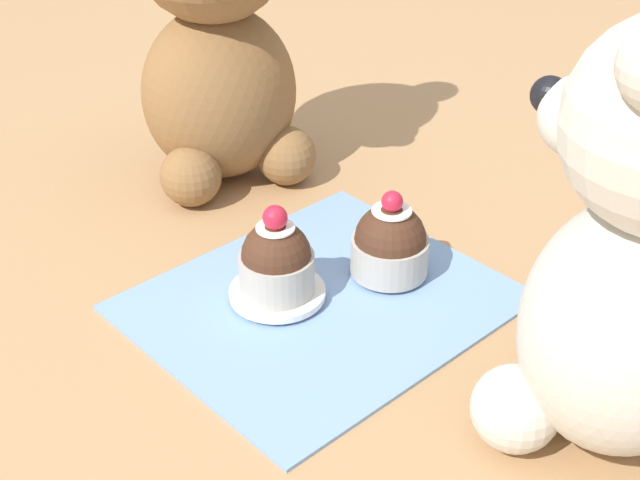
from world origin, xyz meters
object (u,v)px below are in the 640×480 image
Objects in this scene: teddy_bear_cream at (638,255)px; saucer_plate at (277,292)px; cupcake_near_cream_bear at (390,245)px; cupcake_near_tan_bear at (276,261)px; teddy_bear_tan at (217,25)px.

saucer_plate is (0.06, -0.23, -0.12)m from teddy_bear_cream.
cupcake_near_cream_bear is at bearing -108.19° from teddy_bear_cream.
saucer_plate is (0.08, -0.03, -0.02)m from cupcake_near_cream_bear.
cupcake_near_tan_bear reaches higher than cupcake_near_cream_bear.
cupcake_near_tan_bear is (0.06, -0.23, -0.09)m from teddy_bear_cream.
teddy_bear_tan is (-0.03, -0.42, 0.02)m from teddy_bear_cream.
teddy_bear_cream is 0.26m from cupcake_near_tan_bear.
cupcake_near_tan_bear is (0.00, 0.00, 0.03)m from saucer_plate.
saucer_plate is at bearing -99.55° from teddy_bear_tan.
saucer_plate is at bearing -87.19° from teddy_bear_cream.
cupcake_near_cream_bear is (0.01, 0.22, -0.11)m from teddy_bear_tan.
cupcake_near_cream_bear is 0.09m from cupcake_near_tan_bear.
cupcake_near_cream_bear is 0.97× the size of saucer_plate.
saucer_plate is 1.01× the size of cupcake_near_tan_bear.
teddy_bear_tan reaches higher than cupcake_near_tan_bear.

